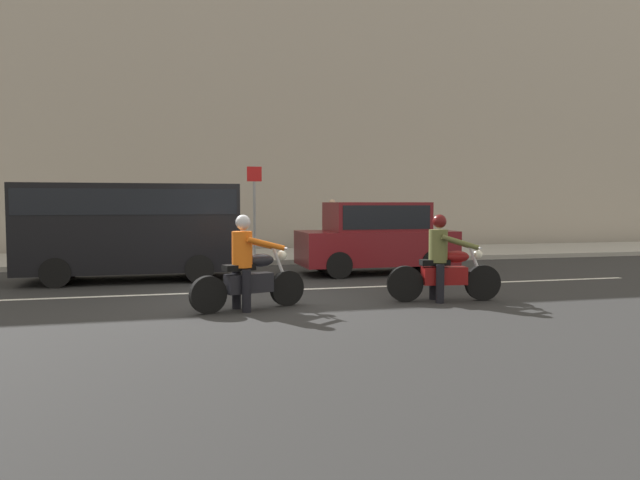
{
  "coord_description": "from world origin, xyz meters",
  "views": [
    {
      "loc": [
        -1.54,
        -11.15,
        1.79
      ],
      "look_at": [
        1.1,
        -0.76,
        1.12
      ],
      "focal_mm": 33.78,
      "sensor_mm": 36.0,
      "label": 1
    }
  ],
  "objects_px": {
    "motorcycle_with_rider_olive": "(444,266)",
    "motorcycle_with_rider_orange_stripe": "(248,271)",
    "pedestrian_bystander": "(332,222)",
    "parked_van_black": "(131,225)",
    "street_sign_post": "(254,202)",
    "parked_hatchback_maroon": "(376,237)"
  },
  "relations": [
    {
      "from": "parked_hatchback_maroon",
      "to": "pedestrian_bystander",
      "type": "bearing_deg",
      "value": 88.96
    },
    {
      "from": "motorcycle_with_rider_olive",
      "to": "parked_van_black",
      "type": "bearing_deg",
      "value": 141.81
    },
    {
      "from": "motorcycle_with_rider_olive",
      "to": "motorcycle_with_rider_orange_stripe",
      "type": "bearing_deg",
      "value": 179.99
    },
    {
      "from": "motorcycle_with_rider_olive",
      "to": "motorcycle_with_rider_orange_stripe",
      "type": "height_order",
      "value": "motorcycle_with_rider_orange_stripe"
    },
    {
      "from": "parked_van_black",
      "to": "street_sign_post",
      "type": "relative_size",
      "value": 1.74
    },
    {
      "from": "pedestrian_bystander",
      "to": "parked_van_black",
      "type": "bearing_deg",
      "value": -143.94
    },
    {
      "from": "street_sign_post",
      "to": "parked_van_black",
      "type": "bearing_deg",
      "value": -133.61
    },
    {
      "from": "parked_hatchback_maroon",
      "to": "pedestrian_bystander",
      "type": "height_order",
      "value": "pedestrian_bystander"
    },
    {
      "from": "motorcycle_with_rider_olive",
      "to": "pedestrian_bystander",
      "type": "xyz_separation_m",
      "value": [
        0.33,
        8.82,
        0.53
      ]
    },
    {
      "from": "motorcycle_with_rider_olive",
      "to": "parked_hatchback_maroon",
      "type": "relative_size",
      "value": 0.54
    },
    {
      "from": "motorcycle_with_rider_orange_stripe",
      "to": "pedestrian_bystander",
      "type": "distance_m",
      "value": 9.66
    },
    {
      "from": "motorcycle_with_rider_olive",
      "to": "street_sign_post",
      "type": "xyz_separation_m",
      "value": [
        -2.32,
        7.97,
        1.15
      ]
    },
    {
      "from": "parked_hatchback_maroon",
      "to": "pedestrian_bystander",
      "type": "distance_m",
      "value": 4.47
    },
    {
      "from": "pedestrian_bystander",
      "to": "motorcycle_with_rider_olive",
      "type": "bearing_deg",
      "value": -92.16
    },
    {
      "from": "motorcycle_with_rider_orange_stripe",
      "to": "pedestrian_bystander",
      "type": "bearing_deg",
      "value": 66.2
    },
    {
      "from": "parked_van_black",
      "to": "street_sign_post",
      "type": "distance_m",
      "value": 4.88
    },
    {
      "from": "motorcycle_with_rider_orange_stripe",
      "to": "parked_hatchback_maroon",
      "type": "xyz_separation_m",
      "value": [
        3.81,
        4.36,
        0.28
      ]
    },
    {
      "from": "parked_van_black",
      "to": "street_sign_post",
      "type": "xyz_separation_m",
      "value": [
        3.35,
        3.51,
        0.51
      ]
    },
    {
      "from": "motorcycle_with_rider_olive",
      "to": "street_sign_post",
      "type": "bearing_deg",
      "value": 106.21
    },
    {
      "from": "motorcycle_with_rider_orange_stripe",
      "to": "motorcycle_with_rider_olive",
      "type": "bearing_deg",
      "value": -0.01
    },
    {
      "from": "motorcycle_with_rider_olive",
      "to": "parked_hatchback_maroon",
      "type": "distance_m",
      "value": 4.37
    },
    {
      "from": "motorcycle_with_rider_olive",
      "to": "parked_van_black",
      "type": "xyz_separation_m",
      "value": [
        -5.66,
        4.46,
        0.64
      ]
    }
  ]
}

